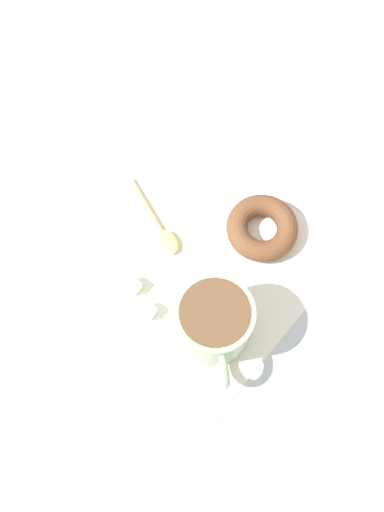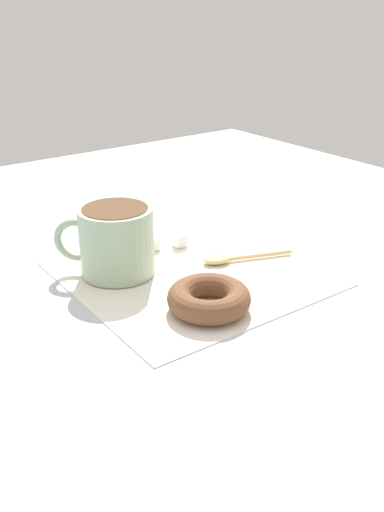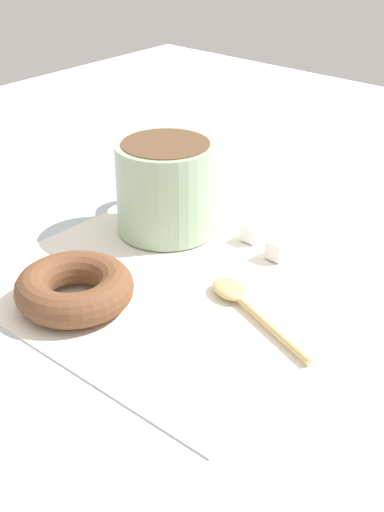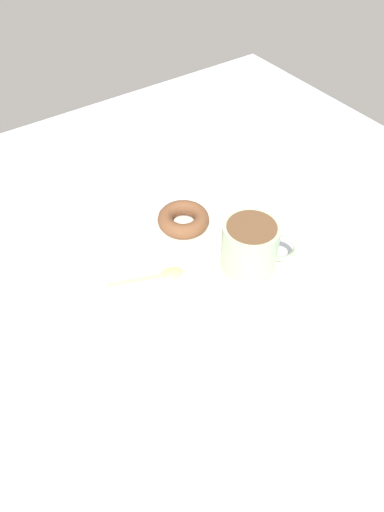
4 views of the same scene
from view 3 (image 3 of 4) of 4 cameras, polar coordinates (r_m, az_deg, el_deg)
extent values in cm
cube|color=#B2BCC6|center=(61.25, 1.48, -1.67)|extent=(120.00, 120.00, 2.00)
cube|color=white|center=(58.69, 0.00, -1.84)|extent=(29.30, 29.30, 0.30)
cylinder|color=#9EB793|center=(64.65, -2.07, 5.48)|extent=(9.05, 9.05, 8.30)
cylinder|color=brown|center=(63.17, -2.13, 8.77)|extent=(7.85, 7.85, 0.60)
torus|color=#9EB793|center=(69.22, -2.61, 7.11)|extent=(4.83, 4.25, 5.55)
torus|color=brown|center=(55.31, -9.39, -2.55)|extent=(9.18, 9.18, 2.72)
ellipsoid|color=#D8B772|center=(56.28, 3.05, -2.64)|extent=(4.22, 3.52, 0.90)
cylinder|color=#D8B772|center=(52.42, 6.28, -5.66)|extent=(9.07, 3.87, 0.56)
cube|color=white|center=(61.60, 6.82, 0.56)|extent=(1.61, 1.61, 1.61)
cube|color=white|center=(64.34, 4.68, 1.95)|extent=(1.55, 1.55, 1.55)
camera|label=1|loc=(0.84, 0.48, 56.17)|focal=40.00mm
camera|label=2|loc=(0.72, -63.46, 14.92)|focal=40.00mm
camera|label=4|loc=(0.90, 52.38, 39.73)|focal=35.00mm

